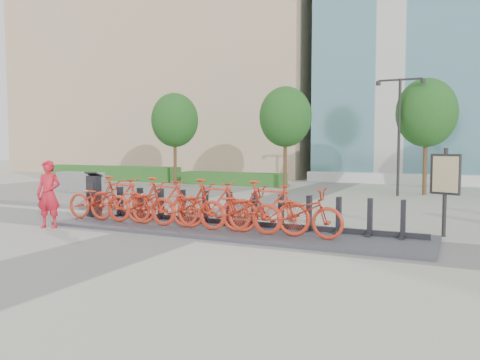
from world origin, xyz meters
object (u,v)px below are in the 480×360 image
at_px(jersey_barrier, 80,182).
at_px(map_sign, 445,178).
at_px(kiosk, 94,195).
at_px(bike_0, 99,200).
at_px(worker_red, 49,194).

bearing_deg(jersey_barrier, map_sign, -18.82).
bearing_deg(kiosk, bike_0, -43.92).
relative_size(kiosk, jersey_barrier, 0.55).
bearing_deg(worker_red, map_sign, 0.68).
distance_m(bike_0, worker_red, 1.35).
bearing_deg(worker_red, jersey_barrier, 112.33).
distance_m(kiosk, jersey_barrier, 8.98).
bearing_deg(jersey_barrier, bike_0, -45.01).
distance_m(worker_red, jersey_barrier, 10.24).
distance_m(worker_red, map_sign, 9.82).
xyz_separation_m(kiosk, worker_red, (0.04, -1.69, 0.17)).
xyz_separation_m(worker_red, jersey_barrier, (-6.57, 7.85, -0.42)).
bearing_deg(bike_0, worker_red, 153.77).
relative_size(bike_0, worker_red, 1.21).
relative_size(worker_red, jersey_barrier, 0.74).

